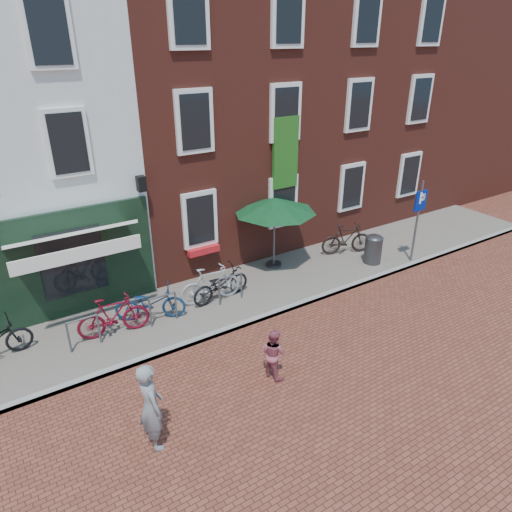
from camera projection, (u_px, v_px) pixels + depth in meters
ground at (237, 330)px, 11.99m from camera, size 80.00×80.00×0.00m
sidewalk at (241, 293)px, 13.59m from camera, size 24.00×3.00×0.10m
building_brick_mid at (183, 95)px, 16.13m from camera, size 6.00×8.00×10.00m
building_brick_right at (317, 86)px, 19.04m from camera, size 6.00×8.00×10.00m
filler_right at (421, 90)px, 22.41m from camera, size 7.00×8.00×9.00m
litter_bin at (373, 247)px, 15.11m from camera, size 0.57×0.57×1.04m
parking_sign at (419, 212)px, 14.71m from camera, size 0.50×0.08×2.74m
parasol at (275, 202)px, 14.19m from camera, size 2.60×2.60×2.41m
woman at (151, 406)px, 8.28m from camera, size 0.45×0.67×1.81m
boy at (273, 353)px, 10.14m from camera, size 0.59×0.68×1.20m
bicycle_1 at (113, 316)px, 11.44m from camera, size 1.82×0.74×1.06m
bicycle_2 at (150, 303)px, 12.10m from camera, size 1.92×1.32×0.96m
bicycle_3 at (211, 284)px, 12.90m from camera, size 1.81×0.70×1.06m
bicycle_4 at (221, 284)px, 13.02m from camera, size 1.88×0.84×0.96m
bicycle_5 at (346, 239)px, 15.76m from camera, size 1.83×1.07×1.06m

